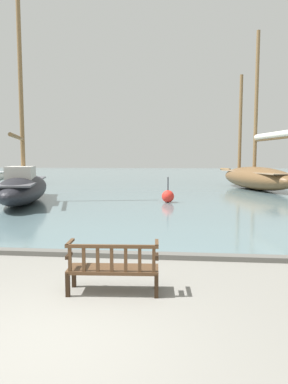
% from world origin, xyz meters
% --- Properties ---
extents(ground_plane, '(160.00, 160.00, 0.00)m').
position_xyz_m(ground_plane, '(0.00, 0.00, 0.00)').
color(ground_plane, gray).
extents(harbor_water, '(100.00, 80.00, 0.08)m').
position_xyz_m(harbor_water, '(0.00, 44.00, 0.04)').
color(harbor_water, slate).
rests_on(harbor_water, ground).
extents(quay_edge_kerb, '(40.00, 0.30, 0.12)m').
position_xyz_m(quay_edge_kerb, '(0.00, 3.85, 0.06)').
color(quay_edge_kerb, '#5B5954').
rests_on(quay_edge_kerb, ground).
extents(park_bench, '(1.63, 0.62, 0.92)m').
position_xyz_m(park_bench, '(0.56, 1.62, 0.47)').
color(park_bench, black).
rests_on(park_bench, ground).
extents(sailboat_mid_port, '(4.88, 9.51, 11.14)m').
position_xyz_m(sailboat_mid_port, '(-6.47, 13.17, 0.96)').
color(sailboat_mid_port, black).
rests_on(sailboat_mid_port, harbor_water).
extents(sailboat_outer_starboard, '(5.08, 12.02, 11.79)m').
position_xyz_m(sailboat_outer_starboard, '(7.59, 22.61, 1.16)').
color(sailboat_outer_starboard, brown).
rests_on(sailboat_outer_starboard, harbor_water).
extents(channel_buoy, '(0.65, 0.65, 1.35)m').
position_xyz_m(channel_buoy, '(1.17, 13.85, 0.41)').
color(channel_buoy, red).
rests_on(channel_buoy, harbor_water).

